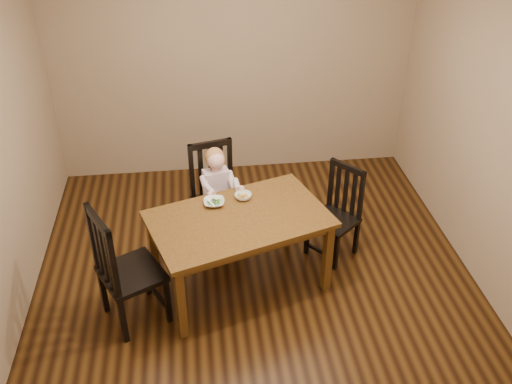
{
  "coord_description": "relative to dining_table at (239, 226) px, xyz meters",
  "views": [
    {
      "loc": [
        -0.47,
        -4.01,
        3.54
      ],
      "look_at": [
        0.04,
        0.25,
        0.75
      ],
      "focal_mm": 40.0,
      "sensor_mm": 36.0,
      "label": 1
    }
  ],
  "objects": [
    {
      "name": "dining_table",
      "position": [
        0.0,
        0.0,
        0.0
      ],
      "size": [
        1.68,
        1.3,
        0.74
      ],
      "rotation": [
        0.0,
        0.0,
        0.32
      ],
      "color": "#432A0F",
      "rests_on": "room"
    },
    {
      "name": "chair_left",
      "position": [
        -0.96,
        -0.32,
        -0.12
      ],
      "size": [
        0.63,
        0.64,
        1.11
      ],
      "rotation": [
        0.0,
        0.0,
        -1.09
      ],
      "color": "black",
      "rests_on": "room"
    },
    {
      "name": "chair_right",
      "position": [
        0.95,
        0.36,
        -0.21
      ],
      "size": [
        0.55,
        0.55,
        0.92
      ],
      "rotation": [
        0.0,
        0.0,
        2.26
      ],
      "color": "black",
      "rests_on": "room"
    },
    {
      "name": "fork",
      "position": [
        -0.23,
        0.18,
        0.13
      ],
      "size": [
        0.09,
        0.1,
        0.05
      ],
      "rotation": [
        0.0,
        0.0,
        0.7
      ],
      "color": "silver",
      "rests_on": "bowl_peas"
    },
    {
      "name": "toddler",
      "position": [
        -0.15,
        0.66,
        -0.02
      ],
      "size": [
        0.4,
        0.45,
        0.54
      ],
      "primitive_type": null,
      "rotation": [
        0.0,
        0.0,
        3.37
      ],
      "color": "silver",
      "rests_on": "chair_child"
    },
    {
      "name": "bowl_veg",
      "position": [
        0.06,
        0.28,
        0.11
      ],
      "size": [
        0.16,
        0.16,
        0.05
      ],
      "primitive_type": "imported",
      "rotation": [
        0.0,
        0.0,
        0.09
      ],
      "color": "white",
      "rests_on": "dining_table"
    },
    {
      "name": "room",
      "position": [
        0.15,
        0.11,
        0.7
      ],
      "size": [
        4.01,
        4.01,
        2.71
      ],
      "color": "#492B0F",
      "rests_on": "ground"
    },
    {
      "name": "bowl_peas",
      "position": [
        -0.2,
        0.21,
        0.11
      ],
      "size": [
        0.18,
        0.18,
        0.04
      ],
      "primitive_type": "imported",
      "rotation": [
        0.0,
        0.0,
        -0.03
      ],
      "color": "white",
      "rests_on": "dining_table"
    },
    {
      "name": "chair_child",
      "position": [
        -0.16,
        0.71,
        -0.16
      ],
      "size": [
        0.53,
        0.52,
        1.03
      ],
      "rotation": [
        0.0,
        0.0,
        3.37
      ],
      "color": "black",
      "rests_on": "room"
    }
  ]
}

